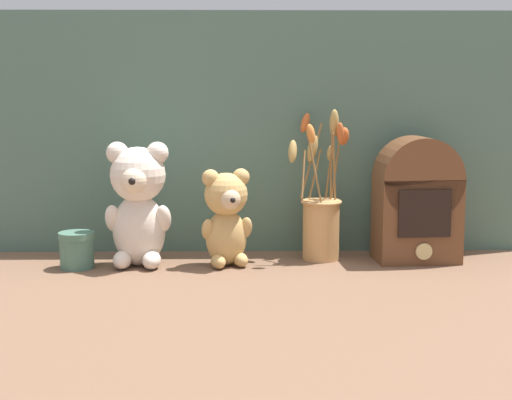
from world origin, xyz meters
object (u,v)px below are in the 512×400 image
object	(u,v)px
flower_vase	(321,215)
decorative_tin_tall	(77,250)
teddy_bear_large	(138,202)
teddy_bear_medium	(226,216)
vintage_radio	(417,199)

from	to	relation	value
flower_vase	decorative_tin_tall	world-z (taller)	flower_vase
flower_vase	teddy_bear_large	bearing A→B (deg)	-171.66
teddy_bear_large	teddy_bear_medium	distance (m)	0.19
teddy_bear_large	vintage_radio	distance (m)	0.61
teddy_bear_large	decorative_tin_tall	world-z (taller)	teddy_bear_large
teddy_bear_medium	vintage_radio	world-z (taller)	vintage_radio
flower_vase	decorative_tin_tall	xyz separation A→B (m)	(-0.53, -0.08, -0.06)
teddy_bear_medium	vintage_radio	distance (m)	0.42
teddy_bear_large	decorative_tin_tall	distance (m)	0.17
flower_vase	vintage_radio	bearing A→B (deg)	-5.55
teddy_bear_medium	vintage_radio	size ratio (longest dim) A/B	0.76
teddy_bear_medium	flower_vase	xyz separation A→B (m)	(0.21, 0.06, -0.01)
flower_vase	decorative_tin_tall	distance (m)	0.54
flower_vase	teddy_bear_medium	bearing A→B (deg)	-164.04
teddy_bear_large	vintage_radio	size ratio (longest dim) A/B	0.97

